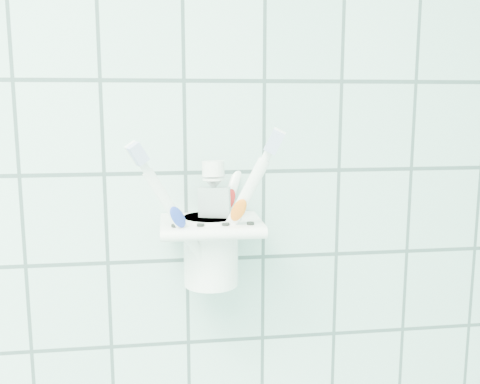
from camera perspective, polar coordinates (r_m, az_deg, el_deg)
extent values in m
cube|color=white|center=(0.71, -3.38, -3.65)|extent=(0.05, 0.02, 0.03)
cube|color=white|center=(0.67, -3.13, -3.55)|extent=(0.12, 0.09, 0.01)
cylinder|color=white|center=(0.63, -2.77, -4.54)|extent=(0.12, 0.01, 0.01)
cylinder|color=black|center=(0.63, -6.94, -3.64)|extent=(0.01, 0.01, 0.00)
cylinder|color=black|center=(0.64, -4.24, -3.57)|extent=(0.01, 0.01, 0.00)
cylinder|color=black|center=(0.64, -1.55, -3.50)|extent=(0.01, 0.01, 0.00)
cylinder|color=black|center=(0.64, 1.12, -3.41)|extent=(0.01, 0.01, 0.00)
cylinder|color=white|center=(0.68, -3.11, -6.26)|extent=(0.07, 0.07, 0.09)
cylinder|color=white|center=(0.67, -3.15, -2.88)|extent=(0.08, 0.08, 0.01)
cylinder|color=black|center=(0.67, -3.15, -2.79)|extent=(0.06, 0.06, 0.00)
cylinder|color=white|center=(0.66, -2.59, -2.35)|extent=(0.10, 0.06, 0.15)
cylinder|color=white|center=(0.64, -2.66, 6.03)|extent=(0.02, 0.02, 0.02)
cube|color=silver|center=(0.64, -2.62, 7.29)|extent=(0.03, 0.02, 0.03)
cube|color=white|center=(0.64, -2.68, 7.32)|extent=(0.02, 0.02, 0.03)
ellipsoid|color=#1E38A5|center=(0.65, -2.56, -0.68)|extent=(0.03, 0.02, 0.03)
cylinder|color=white|center=(0.67, -4.04, -2.13)|extent=(0.07, 0.08, 0.16)
cylinder|color=white|center=(0.65, -4.14, 6.20)|extent=(0.02, 0.02, 0.03)
cube|color=silver|center=(0.65, -4.11, 7.46)|extent=(0.02, 0.02, 0.03)
cube|color=white|center=(0.65, -4.16, 7.48)|extent=(0.02, 0.02, 0.03)
ellipsoid|color=red|center=(0.66, -4.02, -0.46)|extent=(0.02, 0.02, 0.03)
cylinder|color=white|center=(0.67, -4.11, -1.82)|extent=(0.09, 0.07, 0.17)
cylinder|color=white|center=(0.65, -4.21, 6.86)|extent=(0.02, 0.02, 0.03)
cube|color=silver|center=(0.65, -4.19, 8.19)|extent=(0.02, 0.02, 0.03)
cube|color=white|center=(0.65, -4.24, 8.20)|extent=(0.02, 0.02, 0.03)
ellipsoid|color=orange|center=(0.66, -4.10, -0.08)|extent=(0.03, 0.02, 0.04)
cube|color=silver|center=(0.67, -2.56, -4.33)|extent=(0.04, 0.03, 0.11)
cube|color=silver|center=(0.69, -2.53, -8.79)|extent=(0.04, 0.02, 0.01)
cone|color=silver|center=(0.66, -2.60, 0.95)|extent=(0.04, 0.04, 0.02)
cylinder|color=white|center=(0.66, -2.61, 2.25)|extent=(0.03, 0.04, 0.03)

